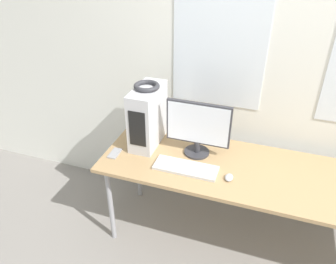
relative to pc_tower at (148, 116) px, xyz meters
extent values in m
cube|color=silver|center=(0.99, 0.38, 0.37)|extent=(8.00, 0.06, 2.70)
cube|color=white|center=(0.44, 0.34, 0.62)|extent=(0.69, 0.01, 1.21)
cube|color=tan|center=(0.99, -0.11, -0.25)|extent=(2.50, 0.71, 0.03)
cylinder|color=#99999E|center=(-0.18, -0.39, -0.62)|extent=(0.04, 0.04, 0.72)
cylinder|color=#99999E|center=(-0.18, 0.17, -0.62)|extent=(0.04, 0.04, 0.72)
cube|color=silver|center=(0.00, 0.00, 0.00)|extent=(0.18, 0.40, 0.46)
cube|color=black|center=(0.00, -0.20, 0.00)|extent=(0.13, 0.00, 0.28)
torus|color=#333338|center=(0.00, 0.00, 0.25)|extent=(0.19, 0.19, 0.03)
cylinder|color=#333338|center=(0.40, -0.02, -0.22)|extent=(0.19, 0.19, 0.02)
cylinder|color=#333338|center=(0.40, -0.02, -0.17)|extent=(0.05, 0.05, 0.09)
cube|color=#333338|center=(0.40, -0.02, 0.03)|extent=(0.47, 0.03, 0.33)
cube|color=white|center=(0.40, -0.04, 0.03)|extent=(0.45, 0.00, 0.30)
cube|color=silver|center=(0.38, -0.24, -0.22)|extent=(0.45, 0.16, 0.02)
cube|color=white|center=(0.38, -0.24, -0.21)|extent=(0.41, 0.14, 0.00)
ellipsoid|color=#B2B2B7|center=(0.69, -0.25, -0.22)|extent=(0.06, 0.08, 0.03)
cube|color=#99999E|center=(-0.18, -0.24, -0.23)|extent=(0.07, 0.14, 0.01)
camera|label=1|loc=(0.86, -2.02, 1.20)|focal=35.00mm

